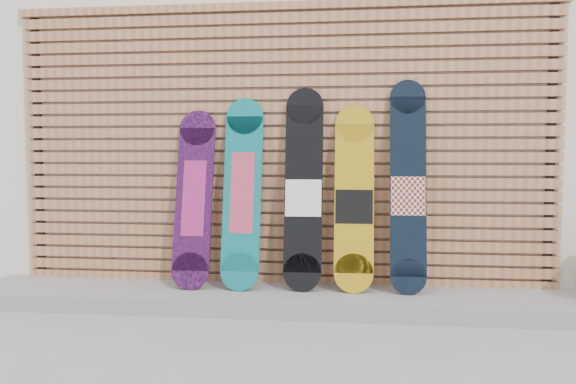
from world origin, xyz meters
name	(u,v)px	position (x,y,z in m)	size (l,w,h in m)	color
ground	(285,337)	(0.00, 0.00, 0.00)	(80.00, 80.00, 0.00)	gray
building	(361,99)	(0.50, 3.50, 1.80)	(12.00, 5.00, 3.60)	white
concrete_step	(276,299)	(-0.15, 0.68, 0.06)	(4.60, 0.70, 0.12)	gray
slat_wall	(281,144)	(-0.15, 0.97, 1.21)	(4.26, 0.08, 2.29)	#A96C46
snowboard_0	(194,198)	(-0.80, 0.78, 0.80)	(0.28, 0.34, 1.36)	black
snowboard_1	(242,193)	(-0.42, 0.78, 0.84)	(0.29, 0.33, 1.45)	#0B6B71
snowboard_2	(304,189)	(0.04, 0.80, 0.87)	(0.28, 0.29, 1.52)	black
snowboard_3	(354,199)	(0.42, 0.79, 0.80)	(0.29, 0.30, 1.39)	#B99113
snowboard_4	(408,187)	(0.81, 0.79, 0.89)	(0.26, 0.30, 1.57)	black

